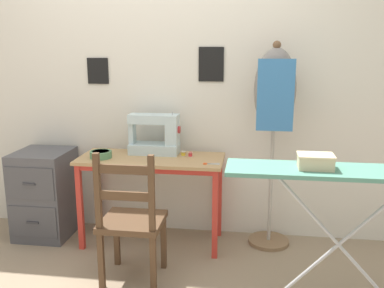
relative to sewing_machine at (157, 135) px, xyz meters
The scene contains 13 objects.
ground_plane 0.92m from the sewing_machine, 93.56° to the right, with size 14.00×14.00×0.00m, color gray.
wall_back 0.46m from the sewing_machine, 97.05° to the left, with size 10.00×0.06×2.55m.
sewing_table 0.28m from the sewing_machine, 99.37° to the right, with size 1.11×0.47×0.70m.
sewing_machine is the anchor object (origin of this frame).
fabric_bowl 0.46m from the sewing_machine, 154.11° to the right, with size 0.16×0.16×0.05m.
scissors 0.52m from the sewing_machine, 30.34° to the right, with size 0.12×0.04×0.01m.
thread_spool_near_machine 0.26m from the sewing_machine, 11.89° to the right, with size 0.04×0.04×0.04m.
thread_spool_mid_table 0.31m from the sewing_machine, 13.09° to the right, with size 0.04×0.04×0.04m.
wooden_chair 0.82m from the sewing_machine, 91.66° to the right, with size 0.40×0.38×0.90m.
filing_cabinet 1.05m from the sewing_machine, behind, with size 0.42×0.46×0.71m.
dress_form 0.94m from the sewing_machine, ahead, with size 0.32×0.32×1.57m.
ironing_board 1.52m from the sewing_machine, 34.81° to the right, with size 1.30×0.31×0.88m.
storage_box 1.40m from the sewing_machine, 38.60° to the right, with size 0.20×0.15×0.08m.
Camera 1 is at (0.76, -2.86, 1.53)m, focal length 40.00 mm.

